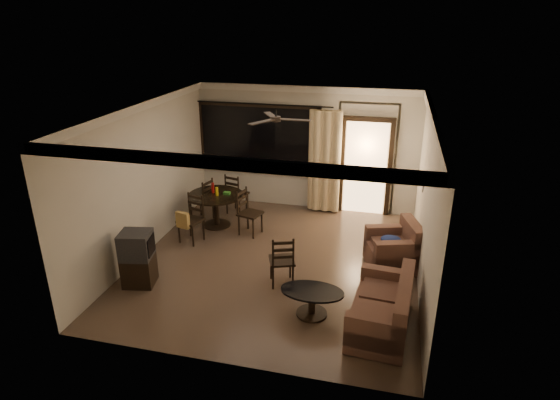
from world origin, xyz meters
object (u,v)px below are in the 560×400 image
(tv_cabinet, at_px, (138,258))
(coffee_table, at_px, (312,299))
(side_chair, at_px, (282,269))
(dining_chair_west, at_px, (202,208))
(dining_table, at_px, (216,201))
(dining_chair_south, at_px, (191,227))
(sofa, at_px, (385,310))
(armchair, at_px, (396,249))
(dining_chair_east, at_px, (250,221))
(dining_chair_north, at_px, (237,201))

(tv_cabinet, height_order, coffee_table, tv_cabinet)
(side_chair, bearing_deg, dining_chair_west, -63.02)
(dining_chair_west, xyz_separation_m, side_chair, (2.31, -2.14, -0.01))
(dining_table, relative_size, dining_chair_south, 1.21)
(dining_table, bearing_deg, tv_cabinet, -99.60)
(sofa, bearing_deg, dining_table, 147.32)
(armchair, bearing_deg, coffee_table, -141.76)
(dining_chair_east, xyz_separation_m, dining_chair_south, (-1.03, -0.61, 0.02))
(sofa, distance_m, side_chair, 1.90)
(dining_chair_west, height_order, sofa, dining_chair_west)
(dining_chair_south, xyz_separation_m, coffee_table, (2.76, -1.84, -0.03))
(tv_cabinet, bearing_deg, dining_chair_south, 71.82)
(armchair, bearing_deg, dining_table, 148.61)
(dining_chair_north, relative_size, armchair, 0.90)
(coffee_table, bearing_deg, armchair, 56.01)
(dining_table, bearing_deg, sofa, -37.53)
(coffee_table, relative_size, side_chair, 1.04)
(dining_table, bearing_deg, dining_chair_north, 75.22)
(dining_chair_south, distance_m, dining_chair_north, 1.64)
(dining_chair_north, xyz_separation_m, sofa, (3.40, -3.53, 0.03))
(dining_chair_north, bearing_deg, sofa, 148.88)
(dining_chair_west, height_order, armchair, dining_chair_west)
(dining_chair_east, relative_size, side_chair, 1.03)
(dining_chair_south, relative_size, tv_cabinet, 1.00)
(coffee_table, height_order, side_chair, side_chair)
(dining_chair_north, relative_size, coffee_table, 0.99)
(dining_table, relative_size, armchair, 1.09)
(sofa, bearing_deg, dining_chair_north, 138.82)
(dining_chair_east, bearing_deg, coffee_table, -129.85)
(armchair, relative_size, side_chair, 1.15)
(dining_chair_south, xyz_separation_m, tv_cabinet, (-0.20, -1.66, 0.17))
(dining_chair_north, height_order, coffee_table, dining_chair_north)
(dining_chair_east, distance_m, sofa, 3.79)
(dining_chair_west, distance_m, side_chair, 3.15)
(tv_cabinet, bearing_deg, coffee_table, -14.68)
(tv_cabinet, distance_m, coffee_table, 2.97)
(dining_table, relative_size, dining_chair_east, 1.21)
(dining_chair_west, distance_m, dining_chair_east, 1.29)
(dining_table, distance_m, dining_chair_north, 0.84)
(dining_chair_south, height_order, armchair, dining_chair_south)
(dining_chair_south, bearing_deg, coffee_table, -18.74)
(dining_chair_south, bearing_deg, dining_chair_north, 90.00)
(tv_cabinet, xyz_separation_m, side_chair, (2.32, 0.56, -0.20))
(dining_chair_west, bearing_deg, dining_chair_north, 146.60)
(tv_cabinet, height_order, side_chair, tv_cabinet)
(dining_table, relative_size, dining_chair_north, 1.21)
(side_chair, bearing_deg, tv_cabinet, -6.47)
(dining_chair_west, relative_size, armchair, 0.90)
(dining_chair_north, height_order, tv_cabinet, same)
(dining_chair_north, relative_size, side_chair, 1.03)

